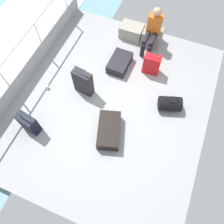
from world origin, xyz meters
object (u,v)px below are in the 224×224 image
Objects in this scene: cargo_crate_1 at (152,37)px; suitcase_3 at (29,123)px; cargo_crate_0 at (131,31)px; suitcase_4 at (109,130)px; paper_cup at (47,87)px; duffel_bag at (170,104)px; suitcase_2 at (83,82)px; suitcase_1 at (152,64)px; passenger_seated at (152,30)px; suitcase_0 at (120,63)px.

cargo_crate_1 is 0.82× the size of suitcase_3.
suitcase_3 is (-1.08, -3.44, 0.08)m from cargo_crate_0.
suitcase_4 is 9.19× the size of paper_cup.
suitcase_2 is at bearing -170.98° from duffel_bag.
cargo_crate_0 is 0.74× the size of suitcase_2.
suitcase_1 is 2.60m from paper_cup.
passenger_seated reaches higher than suitcase_3.
cargo_crate_0 is at bearing 61.53° from paper_cup.
passenger_seated is at bearing 49.37° from paper_cup.
cargo_crate_1 reaches higher than suitcase_0.
duffel_bag is (1.49, -0.71, 0.06)m from suitcase_0.
suitcase_4 reaches higher than paper_cup.
suitcase_0 is 0.79× the size of suitcase_4.
passenger_seated is (0.00, -0.18, 0.38)m from cargo_crate_1.
suitcase_1 is 3.15m from suitcase_3.
suitcase_3 is at bearing -78.06° from paper_cup.
cargo_crate_1 is 0.49× the size of passenger_seated.
passenger_seated is at bearing 62.34° from suitcase_2.
cargo_crate_0 is 0.98× the size of suitcase_3.
passenger_seated is 1.93m from duffel_bag.
suitcase_0 is 1.11× the size of suitcase_3.
suitcase_1 is at bearing 80.60° from suitcase_4.
suitcase_1 is at bearing 33.59° from paper_cup.
suitcase_3 is at bearing -148.27° from duffel_bag.
suitcase_1 is at bearing 52.00° from suitcase_3.
suitcase_0 is 0.84× the size of suitcase_2.
cargo_crate_1 is 2.90m from suitcase_4.
passenger_seated is 2.95m from paper_cup.
duffel_bag is (1.57, -1.80, -0.00)m from cargo_crate_0.
suitcase_3 is (-1.16, -2.34, 0.14)m from suitcase_0.
suitcase_4 is at bearing -91.04° from passenger_seated.
suitcase_0 is at bearing 63.70° from suitcase_3.
passenger_seated reaches higher than duffel_bag.
passenger_seated is 1.28× the size of suitcase_2.
paper_cup is (-1.38, -1.30, -0.07)m from suitcase_0.
duffel_bag is at bearing 9.02° from suitcase_2.
suitcase_3 is (-1.67, -3.24, -0.33)m from passenger_seated.
suitcase_4 is (0.46, -1.81, 0.02)m from suitcase_0.
suitcase_3 reaches higher than suitcase_1.
passenger_seated is 1.13m from suitcase_0.
paper_cup is at bearing -146.41° from suitcase_1.
suitcase_1 is 0.99× the size of suitcase_3.
suitcase_1 reaches higher than duffel_bag.
paper_cup is (-1.89, -2.20, -0.53)m from passenger_seated.
suitcase_3 is 3.11m from duffel_bag.
suitcase_0 is at bearing 104.21° from suitcase_4.
passenger_seated reaches higher than suitcase_1.
cargo_crate_0 is 3.61m from suitcase_3.
suitcase_4 is 1.91m from paper_cup.
duffel_bag is (1.99, 0.32, -0.17)m from suitcase_2.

